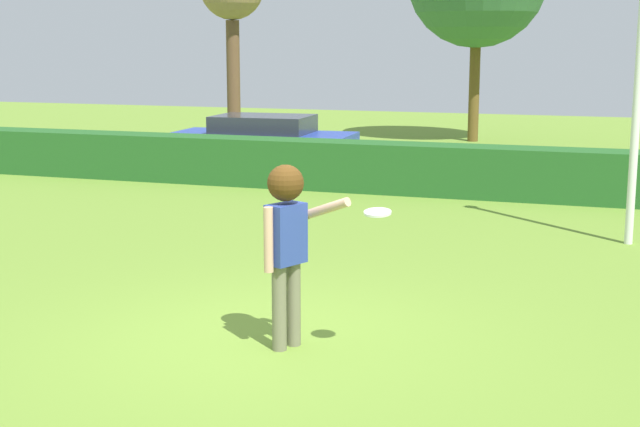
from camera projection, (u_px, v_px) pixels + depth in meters
The scene contains 5 objects.
ground_plane at pixel (268, 339), 9.19m from camera, with size 60.00×60.00×0.00m, color olive.
person at pixel (287, 231), 8.73m from camera, with size 0.82×0.53×1.79m.
frisbee at pixel (378, 212), 8.30m from camera, with size 0.25×0.25×0.05m.
hedge_row at pixel (449, 170), 17.73m from camera, with size 24.95×0.90×0.97m, color #235A22.
parked_car_blue at pixel (263, 140), 21.37m from camera, with size 4.29×2.00×1.25m.
Camera 1 is at (3.35, -8.15, 2.93)m, focal length 51.60 mm.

